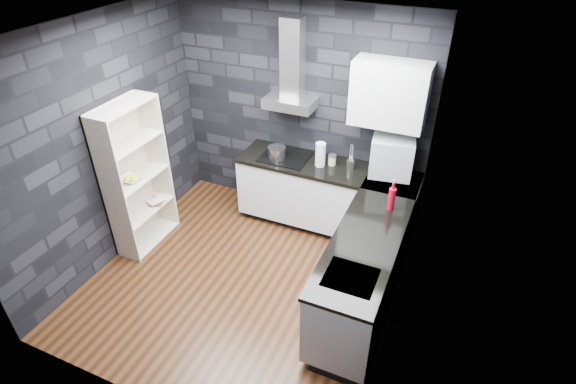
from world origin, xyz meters
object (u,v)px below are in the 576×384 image
Objects in this scene: pot at (277,153)px; bookshelf at (137,178)px; glass_vase at (320,155)px; red_bottle at (391,199)px; appliance_garage at (392,157)px; storage_jar at (332,160)px; utensil_crock at (350,164)px; fruit_bowl at (131,179)px.

pot is 0.12× the size of bookshelf.
glass_vase reaches higher than red_bottle.
appliance_garage reaches higher than red_bottle.
glass_vase is 0.17m from storage_jar.
utensil_crock is at bearing -1.04° from storage_jar.
red_bottle is at bearing -85.82° from appliance_garage.
pot is 0.91m from utensil_crock.
red_bottle is at bearing 12.88° from fruit_bowl.
fruit_bowl is at bearing -147.05° from storage_jar.
glass_vase is 2.19m from fruit_bowl.
red_bottle is 2.86m from bookshelf.
storage_jar is 2.29m from bookshelf.
storage_jar is 0.71m from appliance_garage.
appliance_garage reaches higher than storage_jar.
bookshelf reaches higher than storage_jar.
red_bottle is at bearing -45.18° from utensil_crock.
utensil_crock reaches higher than fruit_bowl.
fruit_bowl is at bearing -89.47° from bookshelf.
storage_jar is 0.96× the size of utensil_crock.
utensil_crock reaches higher than storage_jar.
pot reaches higher than storage_jar.
red_bottle is 0.14× the size of bookshelf.
appliance_garage is (0.68, 0.06, 0.17)m from storage_jar.
fruit_bowl is (-1.83, -1.19, -0.11)m from glass_vase.
fruit_bowl is (-2.64, -1.33, -0.19)m from appliance_garage.
pot is 1.80× the size of utensil_crock.
storage_jar is (0.67, 0.12, -0.02)m from pot.
utensil_crock is (0.90, 0.12, -0.02)m from pot.
utensil_crock is 0.48× the size of red_bottle.
appliance_garage is at bearing 25.82° from bookshelf.
storage_jar is 0.06× the size of bookshelf.
bookshelf reaches higher than utensil_crock.
glass_vase is 1.26× the size of fruit_bowl.
pot is 1.67m from bookshelf.
bookshelf is at bearing -140.40° from pot.
glass_vase is 2.60× the size of storage_jar.
appliance_garage reaches higher than glass_vase.
utensil_crock is 2.49m from bookshelf.
storage_jar is 0.46× the size of red_bottle.
glass_vase is at bearing -179.57° from appliance_garage.
glass_vase reaches higher than pot.
bookshelf is 0.09m from fruit_bowl.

